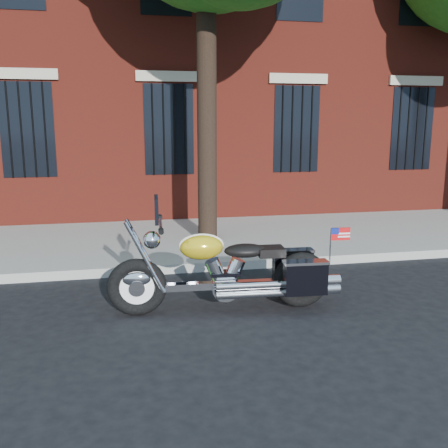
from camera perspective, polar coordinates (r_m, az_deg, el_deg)
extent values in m
plane|color=black|center=(6.82, -1.93, -8.74)|extent=(120.00, 120.00, 0.00)
cube|color=gray|center=(8.09, -3.56, -4.90)|extent=(40.00, 0.16, 0.15)
cube|color=gray|center=(9.89, -5.08, -1.87)|extent=(40.00, 3.60, 0.15)
cube|color=maroon|center=(16.80, -8.34, 23.95)|extent=(26.00, 10.00, 12.00)
cube|color=black|center=(11.47, -6.33, 10.67)|extent=(1.10, 0.14, 2.00)
cube|color=#B2A893|center=(11.48, -6.45, 16.41)|extent=(1.40, 0.20, 0.22)
cylinder|color=black|center=(11.39, -6.29, 10.66)|extent=(0.04, 0.04, 2.00)
cylinder|color=black|center=(9.34, -1.97, 12.38)|extent=(0.36, 0.36, 5.00)
torus|color=black|center=(6.28, -9.91, -7.13)|extent=(0.74, 0.21, 0.73)
torus|color=black|center=(6.54, 8.78, -6.33)|extent=(0.74, 0.21, 0.73)
cylinder|color=white|center=(6.28, -9.91, -7.13)|extent=(0.55, 0.10, 0.55)
cylinder|color=white|center=(6.54, 8.78, -6.33)|extent=(0.55, 0.10, 0.55)
ellipsoid|color=white|center=(6.24, -9.94, -6.17)|extent=(0.39, 0.16, 0.21)
ellipsoid|color=gold|center=(6.50, 8.82, -5.22)|extent=(0.39, 0.18, 0.21)
cube|color=white|center=(6.33, -0.37, -7.00)|extent=(1.65, 0.21, 0.09)
cylinder|color=white|center=(6.34, 0.13, -7.16)|extent=(0.36, 0.22, 0.35)
cylinder|color=white|center=(6.25, 5.41, -7.39)|extent=(1.37, 0.18, 0.10)
ellipsoid|color=gold|center=(6.16, -2.60, -2.64)|extent=(0.56, 0.35, 0.31)
ellipsoid|color=black|center=(6.25, 2.42, -3.05)|extent=(0.55, 0.35, 0.17)
cube|color=black|center=(6.75, 7.85, -4.64)|extent=(0.54, 0.21, 0.42)
cube|color=black|center=(6.23, 9.28, -6.08)|extent=(0.54, 0.21, 0.42)
cylinder|color=white|center=(6.07, -7.27, 0.03)|extent=(0.09, 0.86, 0.04)
sphere|color=white|center=(6.11, -8.25, -1.81)|extent=(0.23, 0.23, 0.22)
cube|color=black|center=(6.03, -7.73, 1.65)|extent=(0.07, 0.44, 0.31)
cube|color=red|center=(6.18, 13.16, -1.11)|extent=(0.24, 0.03, 0.15)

